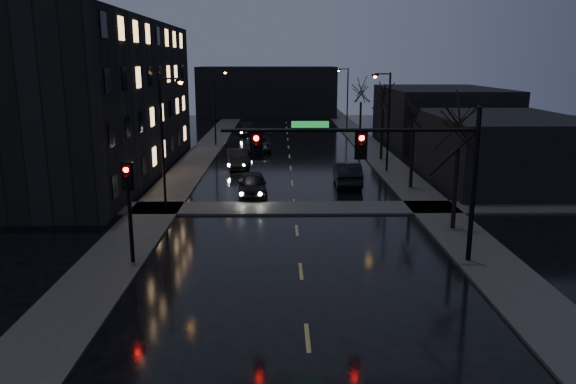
{
  "coord_description": "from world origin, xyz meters",
  "views": [
    {
      "loc": [
        -0.88,
        -14.86,
        8.88
      ],
      "look_at": [
        -0.54,
        9.42,
        3.2
      ],
      "focal_mm": 35.0,
      "sensor_mm": 36.0,
      "label": 1
    }
  ],
  "objects_px": {
    "oncoming_car_c": "(259,144)",
    "oncoming_car_a": "(252,184)",
    "oncoming_car_b": "(238,159)",
    "oncoming_car_d": "(247,129)",
    "lead_car": "(347,174)"
  },
  "relations": [
    {
      "from": "oncoming_car_c",
      "to": "oncoming_car_d",
      "type": "distance_m",
      "value": 12.23
    },
    {
      "from": "oncoming_car_b",
      "to": "oncoming_car_d",
      "type": "distance_m",
      "value": 21.51
    },
    {
      "from": "oncoming_car_a",
      "to": "lead_car",
      "type": "distance_m",
      "value": 7.55
    },
    {
      "from": "oncoming_car_b",
      "to": "oncoming_car_c",
      "type": "bearing_deg",
      "value": 73.61
    },
    {
      "from": "oncoming_car_b",
      "to": "oncoming_car_d",
      "type": "bearing_deg",
      "value": 83.27
    },
    {
      "from": "oncoming_car_b",
      "to": "oncoming_car_d",
      "type": "height_order",
      "value": "oncoming_car_b"
    },
    {
      "from": "lead_car",
      "to": "oncoming_car_b",
      "type": "bearing_deg",
      "value": -37.52
    },
    {
      "from": "oncoming_car_a",
      "to": "lead_car",
      "type": "xyz_separation_m",
      "value": [
        6.79,
        3.29,
        0.05
      ]
    },
    {
      "from": "oncoming_car_a",
      "to": "oncoming_car_b",
      "type": "height_order",
      "value": "oncoming_car_a"
    },
    {
      "from": "oncoming_car_c",
      "to": "oncoming_car_a",
      "type": "bearing_deg",
      "value": -92.57
    },
    {
      "from": "oncoming_car_b",
      "to": "oncoming_car_a",
      "type": "bearing_deg",
      "value": -88.48
    },
    {
      "from": "oncoming_car_b",
      "to": "oncoming_car_c",
      "type": "relative_size",
      "value": 0.91
    },
    {
      "from": "oncoming_car_a",
      "to": "oncoming_car_c",
      "type": "xyz_separation_m",
      "value": [
        -0.29,
        19.62,
        -0.07
      ]
    },
    {
      "from": "oncoming_car_c",
      "to": "oncoming_car_d",
      "type": "xyz_separation_m",
      "value": [
        -1.84,
        12.09,
        -0.0
      ]
    },
    {
      "from": "oncoming_car_a",
      "to": "oncoming_car_b",
      "type": "relative_size",
      "value": 0.98
    }
  ]
}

